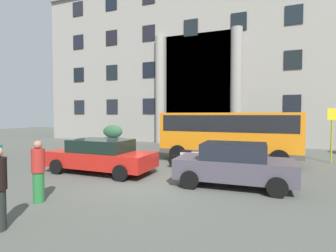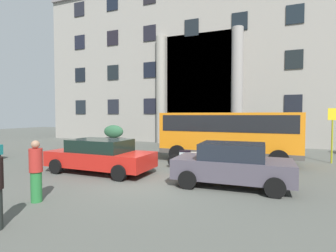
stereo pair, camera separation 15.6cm
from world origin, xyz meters
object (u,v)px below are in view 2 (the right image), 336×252
(hedge_planter_far_east, at_px, (281,142))
(pedestrian_child_trailing, at_px, (36,171))
(parked_sedan_second, at_px, (100,155))
(motorcycle_far_end, at_px, (188,158))
(orange_minibus, at_px, (229,132))
(scooter_by_planter, at_px, (118,154))
(hedge_planter_entrance_right, at_px, (232,140))
(hedge_planter_entrance_left, at_px, (185,138))
(hedge_planter_east, at_px, (114,135))
(bus_stop_sign, at_px, (332,130))
(parked_coupe_end, at_px, (232,164))

(hedge_planter_far_east, bearing_deg, pedestrian_child_trailing, -116.95)
(parked_sedan_second, height_order, motorcycle_far_end, parked_sedan_second)
(orange_minibus, distance_m, hedge_planter_far_east, 5.77)
(orange_minibus, bearing_deg, parked_sedan_second, -134.51)
(scooter_by_planter, bearing_deg, parked_sedan_second, -77.82)
(orange_minibus, bearing_deg, hedge_planter_entrance_right, 96.16)
(hedge_planter_entrance_left, distance_m, pedestrian_child_trailing, 13.31)
(motorcycle_far_end, bearing_deg, orange_minibus, 44.17)
(orange_minibus, distance_m, scooter_by_planter, 5.94)
(hedge_planter_entrance_right, distance_m, hedge_planter_east, 9.97)
(parked_sedan_second, bearing_deg, pedestrian_child_trailing, -79.68)
(orange_minibus, relative_size, hedge_planter_far_east, 3.52)
(hedge_planter_entrance_right, xyz_separation_m, parked_sedan_second, (-4.32, -9.26, 0.04))
(bus_stop_sign, bearing_deg, parked_sedan_second, -147.81)
(parked_sedan_second, bearing_deg, hedge_planter_entrance_right, 66.09)
(hedge_planter_entrance_left, distance_m, hedge_planter_east, 6.36)
(hedge_planter_entrance_right, xyz_separation_m, parked_coupe_end, (1.23, -9.31, 0.07))
(hedge_planter_entrance_right, bearing_deg, bus_stop_sign, -30.23)
(hedge_planter_entrance_right, relative_size, hedge_planter_entrance_left, 0.87)
(hedge_planter_entrance_left, relative_size, motorcycle_far_end, 1.05)
(bus_stop_sign, height_order, motorcycle_far_end, bus_stop_sign)
(motorcycle_far_end, bearing_deg, hedge_planter_entrance_right, 67.97)
(hedge_planter_entrance_left, bearing_deg, bus_stop_sign, -20.64)
(orange_minibus, height_order, scooter_by_planter, orange_minibus)
(orange_minibus, relative_size, parked_sedan_second, 1.52)
(parked_coupe_end, xyz_separation_m, parked_sedan_second, (-5.55, 0.05, -0.02))
(parked_sedan_second, height_order, pedestrian_child_trailing, pedestrian_child_trailing)
(hedge_planter_entrance_left, bearing_deg, pedestrian_child_trailing, -90.45)
(parked_coupe_end, height_order, scooter_by_planter, parked_coupe_end)
(motorcycle_far_end, height_order, pedestrian_child_trailing, pedestrian_child_trailing)
(hedge_planter_entrance_left, relative_size, hedge_planter_east, 1.08)
(hedge_planter_east, height_order, parked_coupe_end, hedge_planter_east)
(bus_stop_sign, bearing_deg, hedge_planter_far_east, 122.39)
(bus_stop_sign, xyz_separation_m, hedge_planter_entrance_right, (-5.40, 3.14, -1.04))
(bus_stop_sign, bearing_deg, hedge_planter_entrance_left, 159.36)
(hedge_planter_far_east, xyz_separation_m, hedge_planter_entrance_left, (-6.75, -0.16, 0.04))
(orange_minibus, bearing_deg, pedestrian_child_trailing, -114.99)
(hedge_planter_entrance_left, xyz_separation_m, scooter_by_planter, (-1.31, -7.24, -0.26))
(orange_minibus, relative_size, hedge_planter_entrance_left, 3.39)
(hedge_planter_far_east, height_order, hedge_planter_entrance_left, hedge_planter_entrance_left)
(bus_stop_sign, height_order, parked_sedan_second, bus_stop_sign)
(parked_coupe_end, bearing_deg, pedestrian_child_trailing, -144.13)
(bus_stop_sign, distance_m, hedge_planter_entrance_right, 6.33)
(orange_minibus, height_order, hedge_planter_entrance_left, orange_minibus)
(orange_minibus, bearing_deg, hedge_planter_far_east, 62.40)
(pedestrian_child_trailing, bearing_deg, parked_sedan_second, 40.66)
(hedge_planter_east, relative_size, parked_coupe_end, 0.48)
(hedge_planter_entrance_right, relative_size, parked_coupe_end, 0.45)
(hedge_planter_entrance_right, height_order, scooter_by_planter, hedge_planter_entrance_right)
(hedge_planter_entrance_right, bearing_deg, motorcycle_far_end, -98.94)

